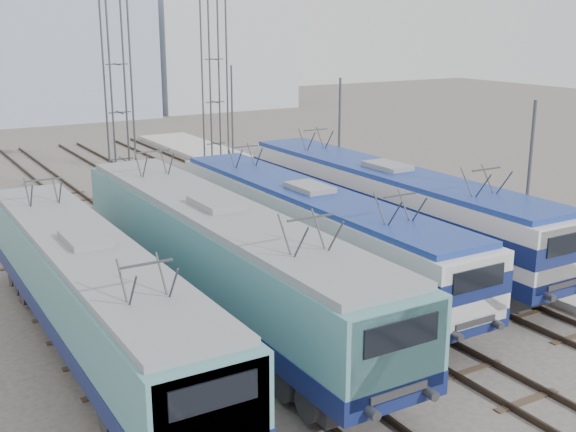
# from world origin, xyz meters

# --- Properties ---
(ground) EXTENTS (160.00, 160.00, 0.00)m
(ground) POSITION_xyz_m (0.00, 0.00, 0.00)
(ground) COLOR #514C47
(platform) EXTENTS (4.00, 70.00, 0.30)m
(platform) POSITION_xyz_m (10.20, 8.00, 0.15)
(platform) COLOR #9E9E99
(platform) RESTS_ON ground
(locomotive_far_left) EXTENTS (2.73, 17.22, 3.24)m
(locomotive_far_left) POSITION_xyz_m (-6.75, 4.38, 2.15)
(locomotive_far_left) COLOR #101A4C
(locomotive_far_left) RESTS_ON ground
(locomotive_center_left) EXTENTS (2.98, 18.86, 3.55)m
(locomotive_center_left) POSITION_xyz_m (-2.25, 5.07, 2.34)
(locomotive_center_left) COLOR #101A4C
(locomotive_center_left) RESTS_ON ground
(locomotive_center_right) EXTENTS (2.76, 17.46, 3.28)m
(locomotive_center_right) POSITION_xyz_m (2.25, 6.57, 2.23)
(locomotive_center_right) COLOR #101A4C
(locomotive_center_right) RESTS_ON ground
(locomotive_far_right) EXTENTS (2.90, 18.36, 3.45)m
(locomotive_far_right) POSITION_xyz_m (6.75, 7.63, 2.34)
(locomotive_far_right) COLOR #101A4C
(locomotive_far_right) RESTS_ON ground
(catenary_tower_west) EXTENTS (4.50, 1.20, 12.00)m
(catenary_tower_west) POSITION_xyz_m (0.00, 22.00, 6.64)
(catenary_tower_west) COLOR #3F4247
(catenary_tower_west) RESTS_ON ground
(catenary_tower_east) EXTENTS (4.50, 1.20, 12.00)m
(catenary_tower_east) POSITION_xyz_m (6.50, 24.00, 6.64)
(catenary_tower_east) COLOR #3F4247
(catenary_tower_east) RESTS_ON ground
(mast_front) EXTENTS (0.12, 0.12, 7.00)m
(mast_front) POSITION_xyz_m (8.60, 2.00, 3.50)
(mast_front) COLOR #3F4247
(mast_front) RESTS_ON ground
(mast_mid) EXTENTS (0.12, 0.12, 7.00)m
(mast_mid) POSITION_xyz_m (8.60, 14.00, 3.50)
(mast_mid) COLOR #3F4247
(mast_mid) RESTS_ON ground
(mast_rear) EXTENTS (0.12, 0.12, 7.00)m
(mast_rear) POSITION_xyz_m (8.60, 26.00, 3.50)
(mast_rear) COLOR #3F4247
(mast_rear) RESTS_ON ground
(safety_cone) EXTENTS (0.33, 0.33, 0.52)m
(safety_cone) POSITION_xyz_m (9.78, 0.65, 0.56)
(safety_cone) COLOR orange
(safety_cone) RESTS_ON platform
(building_center) EXTENTS (22.00, 14.00, 18.00)m
(building_center) POSITION_xyz_m (4.00, 62.00, 9.00)
(building_center) COLOR #8F9BB1
(building_center) RESTS_ON ground
(building_east) EXTENTS (16.00, 12.00, 12.00)m
(building_east) POSITION_xyz_m (24.00, 62.00, 6.00)
(building_east) COLOR #A2AAB4
(building_east) RESTS_ON ground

